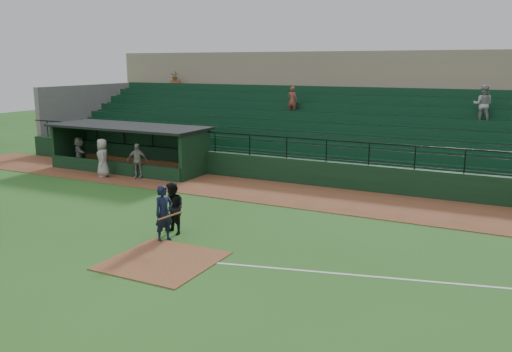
% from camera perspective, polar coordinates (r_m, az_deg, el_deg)
% --- Properties ---
extents(ground, '(90.00, 90.00, 0.00)m').
position_cam_1_polar(ground, '(16.62, -7.92, -7.96)').
color(ground, '#275C1D').
rests_on(ground, ground).
extents(warning_track, '(40.00, 4.00, 0.03)m').
position_cam_1_polar(warning_track, '(23.32, 3.35, -1.95)').
color(warning_track, brown).
rests_on(warning_track, ground).
extents(home_plate_dirt, '(3.00, 3.00, 0.03)m').
position_cam_1_polar(home_plate_dirt, '(15.86, -10.01, -8.98)').
color(home_plate_dirt, brown).
rests_on(home_plate_dirt, ground).
extents(foul_line, '(17.49, 4.44, 0.01)m').
position_cam_1_polar(foul_line, '(15.09, 21.39, -10.83)').
color(foul_line, white).
rests_on(foul_line, ground).
extents(stadium_structure, '(38.00, 13.08, 6.40)m').
position_cam_1_polar(stadium_structure, '(30.75, 9.78, 5.64)').
color(stadium_structure, black).
rests_on(stadium_structure, ground).
extents(dugout, '(8.90, 3.20, 2.42)m').
position_cam_1_polar(dugout, '(29.48, -13.00, 3.33)').
color(dugout, black).
rests_on(dugout, ground).
extents(batter_at_plate, '(1.11, 0.78, 1.83)m').
position_cam_1_polar(batter_at_plate, '(17.32, -9.90, -4.00)').
color(batter_at_plate, black).
rests_on(batter_at_plate, ground).
extents(umpire, '(1.02, 0.89, 1.76)m').
position_cam_1_polar(umpire, '(17.97, -8.95, -3.50)').
color(umpire, black).
rests_on(umpire, ground).
extents(dugout_player_a, '(1.11, 0.78, 1.75)m').
position_cam_1_polar(dugout_player_a, '(26.93, -12.68, 1.62)').
color(dugout_player_a, gray).
rests_on(dugout_player_a, warning_track).
extents(dugout_player_b, '(1.11, 1.09, 1.93)m').
position_cam_1_polar(dugout_player_b, '(27.66, -16.20, 1.89)').
color(dugout_player_b, '#A7A19C').
rests_on(dugout_player_b, warning_track).
extents(dugout_player_c, '(1.48, 1.39, 1.66)m').
position_cam_1_polar(dugout_player_c, '(30.73, -18.51, 2.47)').
color(dugout_player_c, gray).
rests_on(dugout_player_c, warning_track).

